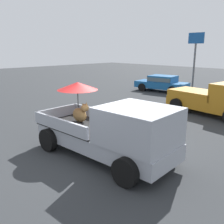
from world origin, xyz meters
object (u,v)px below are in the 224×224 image
object	(u,v)px
pickup_truck_main	(112,130)
pickup_truck_red	(216,99)
motel_sign	(195,50)
parked_sedan_far	(162,83)

from	to	relation	value
pickup_truck_main	pickup_truck_red	size ratio (longest dim) A/B	1.03
pickup_truck_red	motel_sign	size ratio (longest dim) A/B	1.03
pickup_truck_red	parked_sedan_far	xyz separation A→B (m)	(-6.40, 4.42, -0.13)
pickup_truck_red	motel_sign	xyz separation A→B (m)	(-5.25, 7.50, 2.53)
pickup_truck_red	motel_sign	distance (m)	9.50
pickup_truck_red	parked_sedan_far	size ratio (longest dim) A/B	1.10
pickup_truck_red	pickup_truck_main	bearing A→B (deg)	-83.43
pickup_truck_red	parked_sedan_far	world-z (taller)	pickup_truck_red
pickup_truck_main	motel_sign	world-z (taller)	motel_sign
parked_sedan_far	pickup_truck_red	bearing A→B (deg)	137.34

